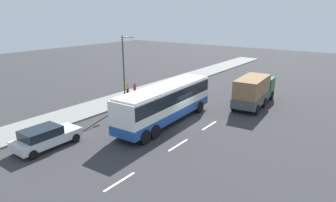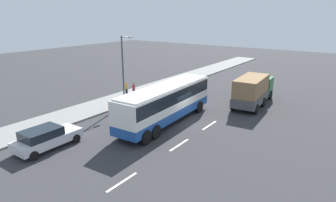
% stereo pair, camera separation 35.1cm
% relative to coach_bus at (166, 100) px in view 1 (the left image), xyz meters
% --- Properties ---
extents(ground_plane, '(120.00, 120.00, 0.00)m').
position_rel_coach_bus_xyz_m(ground_plane, '(1.16, -1.05, -2.06)').
color(ground_plane, '#333335').
extents(sidewalk_curb, '(80.00, 4.00, 0.15)m').
position_rel_coach_bus_xyz_m(sidewalk_curb, '(1.16, 8.24, -1.98)').
color(sidewalk_curb, gray).
rests_on(sidewalk_curb, ground_plane).
extents(lane_centreline, '(35.16, 0.16, 0.01)m').
position_rel_coach_bus_xyz_m(lane_centreline, '(2.26, -3.41, -2.05)').
color(lane_centreline, white).
rests_on(lane_centreline, ground_plane).
extents(coach_bus, '(11.41, 3.06, 3.31)m').
position_rel_coach_bus_xyz_m(coach_bus, '(0.00, 0.00, 0.00)').
color(coach_bus, '#1E4C9E').
rests_on(coach_bus, ground_plane).
extents(cargo_truck, '(7.85, 3.02, 3.08)m').
position_rel_coach_bus_xyz_m(cargo_truck, '(9.40, -4.32, -0.41)').
color(cargo_truck, '#19592D').
rests_on(cargo_truck, ground_plane).
extents(car_silver_hatch, '(4.62, 2.02, 1.55)m').
position_rel_coach_bus_xyz_m(car_silver_hatch, '(-8.93, 3.94, -1.24)').
color(car_silver_hatch, silver).
rests_on(car_silver_hatch, ground_plane).
extents(pedestrian_near_curb, '(0.32, 0.32, 1.58)m').
position_rel_coach_bus_xyz_m(pedestrian_near_curb, '(4.13, 8.51, -1.00)').
color(pedestrian_near_curb, black).
rests_on(pedestrian_near_curb, sidewalk_curb).
extents(pedestrian_at_crossing, '(0.32, 0.32, 1.59)m').
position_rel_coach_bus_xyz_m(pedestrian_at_crossing, '(4.27, 7.52, -0.99)').
color(pedestrian_at_crossing, '#38334C').
rests_on(pedestrian_at_crossing, sidewalk_curb).
extents(street_lamp, '(1.73, 0.24, 6.91)m').
position_rel_coach_bus_xyz_m(street_lamp, '(1.95, 6.64, 2.06)').
color(street_lamp, '#47474C').
rests_on(street_lamp, sidewalk_curb).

